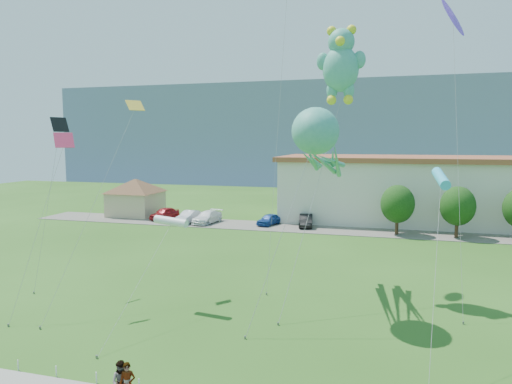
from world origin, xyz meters
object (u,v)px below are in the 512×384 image
at_px(parked_car_silver, 189,217).
at_px(octopus_kite, 318,144).
at_px(pavilion, 136,194).
at_px(pedestrian_right, 122,383).
at_px(parked_car_blue, 269,219).
at_px(teddy_bear_kite, 341,63).
at_px(parked_car_red, 165,213).
at_px(parked_car_white, 207,217).
at_px(parked_car_black, 306,220).
at_px(pedestrian_left, 127,384).

relative_size(parked_car_silver, octopus_kite, 0.37).
distance_m(pavilion, pedestrian_right, 46.56).
xyz_separation_m(parked_car_blue, teddy_bear_kite, (10.17, -21.39, 14.56)).
xyz_separation_m(parked_car_red, teddy_bear_kite, (24.14, -21.53, 14.47)).
height_order(parked_car_white, octopus_kite, octopus_kite).
bearing_deg(pedestrian_right, pavilion, 105.50).
bearing_deg(parked_car_black, pedestrian_left, -98.88).
distance_m(parked_car_silver, parked_car_black, 14.50).
bearing_deg(parked_car_silver, pedestrian_right, -63.64).
relative_size(pedestrian_left, teddy_bear_kite, 0.10).
height_order(parked_car_blue, parked_car_black, parked_car_black).
distance_m(pavilion, parked_car_silver, 10.14).
distance_m(parked_car_black, octopus_kite, 27.31).
bearing_deg(parked_car_blue, parked_car_black, 18.83).
bearing_deg(pedestrian_left, parked_car_black, 72.50).
bearing_deg(parked_car_red, parked_car_silver, -4.69).
height_order(pavilion, pedestrian_right, pavilion).
bearing_deg(teddy_bear_kite, octopus_kite, -103.23).
xyz_separation_m(pedestrian_left, parked_car_white, (-11.59, 37.42, -0.15)).
bearing_deg(pedestrian_right, teddy_bear_kite, 54.87).
xyz_separation_m(pavilion, parked_car_silver, (9.31, -3.35, -2.23)).
height_order(parked_car_blue, octopus_kite, octopus_kite).
height_order(octopus_kite, teddy_bear_kite, teddy_bear_kite).
relative_size(parked_car_silver, parked_car_white, 0.88).
bearing_deg(parked_car_silver, teddy_bear_kite, -38.98).
xyz_separation_m(parked_car_red, parked_car_blue, (13.97, -0.14, -0.10)).
height_order(parked_car_silver, teddy_bear_kite, teddy_bear_kite).
bearing_deg(parked_car_black, parked_car_white, 176.40).
distance_m(octopus_kite, teddy_bear_kite, 6.59).
height_order(parked_car_white, parked_car_blue, parked_car_white).
relative_size(pedestrian_left, parked_car_white, 0.33).
distance_m(pedestrian_right, parked_car_white, 39.06).
bearing_deg(teddy_bear_kite, pavilion, 141.29).
relative_size(parked_car_red, teddy_bear_kite, 0.25).
bearing_deg(pedestrian_left, pavilion, 103.12).
xyz_separation_m(pedestrian_left, parked_car_black, (0.53, 38.37, -0.16)).
height_order(parked_car_red, teddy_bear_kite, teddy_bear_kite).
bearing_deg(parked_car_black, parked_car_red, 171.72).
distance_m(pedestrian_left, octopus_kite, 16.79).
xyz_separation_m(pavilion, teddy_bear_kite, (29.45, -23.60, 12.27)).
xyz_separation_m(parked_car_white, octopus_kite, (16.93, -24.32, 9.18)).
height_order(pedestrian_left, teddy_bear_kite, teddy_bear_kite).
xyz_separation_m(pavilion, parked_car_black, (23.75, -2.13, -2.24)).
distance_m(parked_car_red, parked_car_black, 18.44).
bearing_deg(teddy_bear_kite, pedestrian_left, -110.22).
relative_size(pavilion, parked_car_blue, 2.35).
relative_size(pedestrian_left, pedestrian_right, 0.99).
height_order(parked_car_red, octopus_kite, octopus_kite).
height_order(parked_car_silver, octopus_kite, octopus_kite).
height_order(parked_car_white, parked_car_black, parked_car_white).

